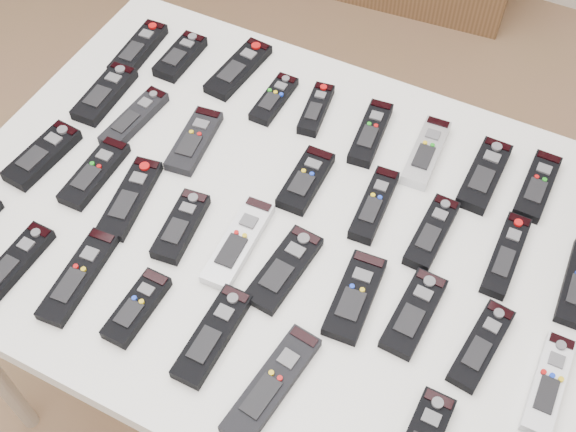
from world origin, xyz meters
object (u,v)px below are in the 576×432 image
at_px(remote_11, 134,118).
at_px(remote_1, 180,56).
at_px(remote_15, 432,233).
at_px(remote_0, 138,49).
at_px(remote_12, 194,141).
at_px(remote_31, 137,307).
at_px(remote_4, 316,109).
at_px(remote_7, 484,175).
at_px(remote_20, 130,198).
at_px(remote_27, 548,384).
at_px(remote_19, 95,173).
at_px(remote_16, 506,255).
at_px(remote_18, 42,155).
at_px(remote_14, 374,205).
at_px(remote_22, 238,242).
at_px(remote_24, 355,296).
at_px(table, 288,240).
at_px(remote_33, 272,384).
at_px(remote_6, 426,152).
at_px(remote_13, 306,180).
at_px(remote_26, 481,346).
at_px(remote_23, 284,269).
at_px(remote_25, 414,313).
at_px(remote_21, 181,226).
at_px(remote_5, 371,133).
at_px(remote_32, 213,335).
at_px(remote_3, 274,99).
at_px(remote_2, 239,69).
at_px(remote_29, 14,264).
at_px(remote_30, 78,276).
at_px(remote_8, 537,186).

bearing_deg(remote_11, remote_1, 99.07).
bearing_deg(remote_15, remote_0, 168.43).
xyz_separation_m(remote_12, remote_31, (0.11, -0.36, 0.00)).
bearing_deg(remote_4, remote_7, -10.71).
xyz_separation_m(remote_20, remote_27, (0.79, -0.01, 0.00)).
distance_m(remote_12, remote_19, 0.20).
xyz_separation_m(remote_16, remote_18, (-0.87, -0.18, 0.00)).
bearing_deg(remote_14, remote_12, 177.86).
height_order(remote_22, remote_24, remote_24).
height_order(table, remote_0, remote_0).
bearing_deg(remote_33, remote_14, 96.19).
xyz_separation_m(remote_6, remote_19, (-0.55, -0.33, -0.00)).
xyz_separation_m(remote_14, remote_19, (-0.51, -0.17, -0.00)).
xyz_separation_m(remote_13, remote_20, (-0.27, -0.19, -0.00)).
relative_size(remote_15, remote_20, 0.87).
bearing_deg(remote_26, remote_27, -1.26).
bearing_deg(remote_23, remote_25, 9.80).
bearing_deg(remote_4, remote_12, -142.27).
xyz_separation_m(remote_21, remote_26, (0.56, 0.02, -0.00)).
bearing_deg(remote_24, remote_25, 4.39).
relative_size(remote_5, remote_27, 0.95).
bearing_deg(remote_20, remote_23, -11.14).
bearing_deg(remote_32, remote_18, 159.26).
xyz_separation_m(remote_3, remote_6, (0.33, 0.00, 0.00)).
bearing_deg(remote_2, remote_13, -33.66).
bearing_deg(remote_27, remote_21, 179.41).
bearing_deg(remote_16, remote_20, -164.44).
bearing_deg(remote_29, remote_31, 7.01).
xyz_separation_m(remote_0, remote_30, (0.23, -0.53, -0.00)).
relative_size(remote_0, remote_4, 1.27).
bearing_deg(remote_21, remote_18, 169.00).
height_order(remote_0, remote_13, remote_0).
distance_m(remote_5, remote_14, 0.18).
height_order(remote_21, remote_31, same).
relative_size(remote_2, remote_21, 1.21).
bearing_deg(remote_12, remote_7, 10.41).
bearing_deg(remote_22, remote_31, -116.88).
distance_m(remote_6, remote_19, 0.64).
height_order(remote_7, remote_19, remote_7).
height_order(remote_8, remote_19, same).
bearing_deg(remote_7, remote_4, 178.58).
bearing_deg(remote_31, remote_14, 55.18).
relative_size(remote_20, remote_22, 0.94).
bearing_deg(remote_26, remote_12, 171.79).
height_order(remote_0, remote_16, remote_0).
bearing_deg(remote_7, remote_29, -139.28).
bearing_deg(remote_30, remote_12, 82.73).
height_order(remote_8, remote_23, remote_8).
xyz_separation_m(remote_12, remote_24, (0.43, -0.18, 0.00)).
distance_m(remote_18, remote_31, 0.40).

